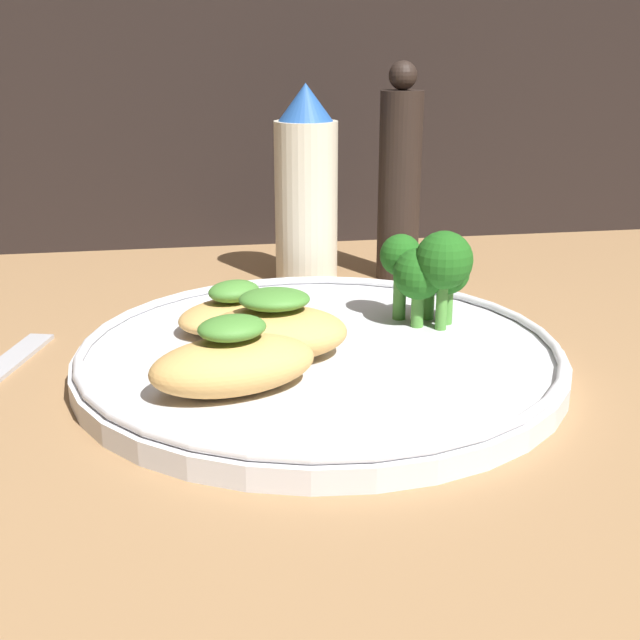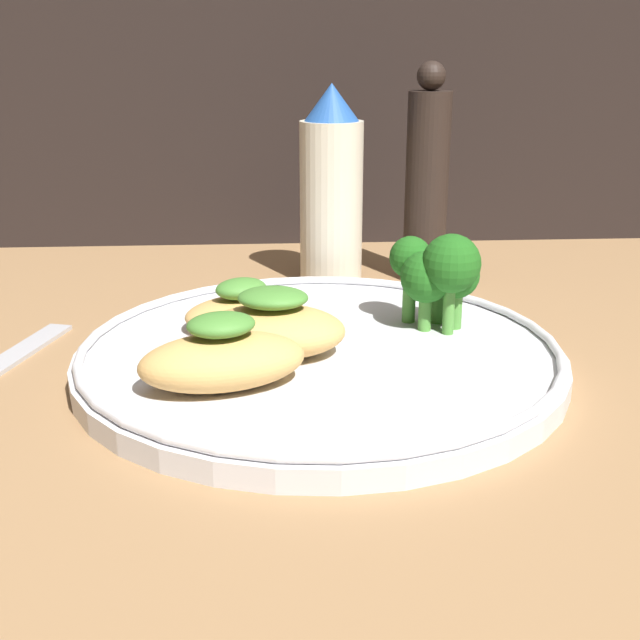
# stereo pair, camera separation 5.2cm
# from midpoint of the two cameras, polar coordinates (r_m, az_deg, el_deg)

# --- Properties ---
(ground_plane) EXTENTS (1.80, 1.80, 0.01)m
(ground_plane) POSITION_cam_midpoint_polar(r_m,az_deg,el_deg) (0.53, -2.79, -4.03)
(ground_plane) COLOR #936D47
(plate) EXTENTS (0.32, 0.32, 0.02)m
(plate) POSITION_cam_midpoint_polar(r_m,az_deg,el_deg) (0.53, -2.82, -2.53)
(plate) COLOR silver
(plate) RESTS_ON ground_plane
(grilled_meat_front) EXTENTS (0.11, 0.08, 0.04)m
(grilled_meat_front) POSITION_cam_midpoint_polar(r_m,az_deg,el_deg) (0.46, -9.40, -3.01)
(grilled_meat_front) COLOR tan
(grilled_meat_front) RESTS_ON plate
(grilled_meat_middle) EXTENTS (0.10, 0.07, 0.04)m
(grilled_meat_middle) POSITION_cam_midpoint_polar(r_m,az_deg,el_deg) (0.51, -6.13, -0.71)
(grilled_meat_middle) COLOR tan
(grilled_meat_middle) RESTS_ON plate
(grilled_meat_back) EXTENTS (0.10, 0.09, 0.03)m
(grilled_meat_back) POSITION_cam_midpoint_polar(r_m,az_deg,el_deg) (0.56, -8.73, 0.53)
(grilled_meat_back) COLOR tan
(grilled_meat_back) RESTS_ON plate
(broccoli_bunch) EXTENTS (0.06, 0.06, 0.07)m
(broccoli_bunch) POSITION_cam_midpoint_polar(r_m,az_deg,el_deg) (0.56, 5.23, 3.64)
(broccoli_bunch) COLOR #4C8E38
(broccoli_bunch) RESTS_ON plate
(sauce_bottle) EXTENTS (0.06, 0.06, 0.17)m
(sauce_bottle) POSITION_cam_midpoint_polar(r_m,az_deg,el_deg) (0.71, -3.11, 9.19)
(sauce_bottle) COLOR beige
(sauce_bottle) RESTS_ON ground_plane
(pepper_grinder) EXTENTS (0.04, 0.04, 0.19)m
(pepper_grinder) POSITION_cam_midpoint_polar(r_m,az_deg,el_deg) (0.72, 3.62, 9.83)
(pepper_grinder) COLOR black
(pepper_grinder) RESTS_ON ground_plane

